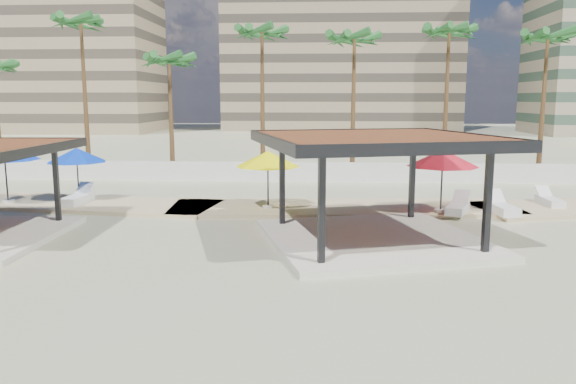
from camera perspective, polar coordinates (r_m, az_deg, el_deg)
name	(u,v)px	position (r m, az deg, el deg)	size (l,w,h in m)	color
ground	(293,249)	(19.46, 0.54, -5.77)	(200.00, 200.00, 0.00)	tan
promenade	(343,206)	(26.92, 5.61, -1.41)	(44.45, 7.97, 0.24)	#C6B284
boundary_wall	(306,172)	(35.06, 1.83, 2.05)	(56.00, 0.30, 1.20)	silver
building_west	(43,32)	(97.32, -23.64, 14.67)	(34.00, 16.00, 32.40)	#937F60
building_mid	(340,43)	(97.23, 5.34, 14.81)	(38.00, 16.00, 30.40)	#847259
pavilion_central	(375,179)	(20.12, 8.79, 1.35)	(9.47, 9.47, 3.88)	beige
umbrella_a	(77,155)	(29.29, -20.69, 3.51)	(2.91, 2.91, 2.57)	beige
umbrella_b	(268,159)	(25.35, -2.06, 3.36)	(2.95, 2.95, 2.61)	beige
umbrella_c	(443,158)	(25.24, 15.45, 3.31)	(3.58, 3.58, 2.77)	beige
umbrella_f	(4,152)	(29.71, -26.88, 3.62)	(4.08, 4.08, 2.84)	beige
lounger_a	(77,199)	(28.61, -20.61, -0.65)	(0.87, 2.36, 0.88)	silver
lounger_b	(458,208)	(25.77, 16.86, -1.53)	(1.52, 2.31, 0.84)	silver
lounger_c	(502,208)	(26.28, 20.88, -1.51)	(0.97, 2.42, 0.90)	silver
lounger_d	(549,201)	(29.19, 25.02, -0.80)	(0.75, 2.07, 0.77)	silver
palm_b	(81,29)	(40.95, -20.28, 15.27)	(3.00, 3.00, 10.94)	brown
palm_c	(169,65)	(38.23, -11.97, 12.54)	(3.00, 3.00, 8.42)	brown
palm_d	(262,39)	(38.05, -2.66, 15.29)	(3.00, 3.00, 10.21)	brown
palm_e	(354,44)	(37.37, 6.76, 14.67)	(3.00, 3.00, 9.74)	brown
palm_f	(449,38)	(38.41, 16.04, 14.84)	(3.00, 3.00, 10.17)	brown
palm_g	(548,43)	(39.69, 24.86, 13.55)	(3.00, 3.00, 9.73)	brown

